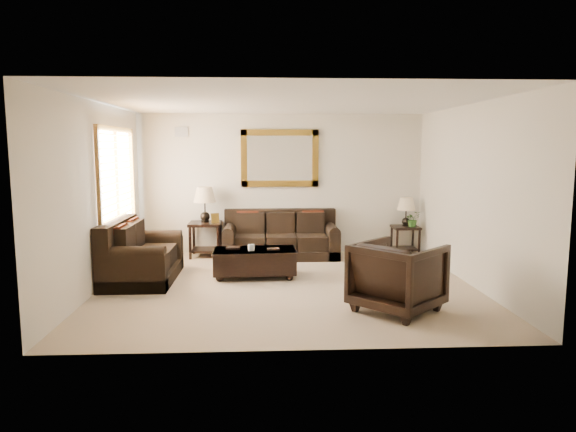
{
  "coord_description": "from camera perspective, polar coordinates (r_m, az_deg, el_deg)",
  "views": [
    {
      "loc": [
        -0.37,
        -7.48,
        2.04
      ],
      "look_at": [
        0.04,
        0.6,
        0.97
      ],
      "focal_mm": 32.0,
      "sensor_mm": 36.0,
      "label": 1
    }
  ],
  "objects": [
    {
      "name": "loveseat",
      "position": [
        8.32,
        -16.24,
        -4.51
      ],
      "size": [
        1.0,
        1.68,
        0.94
      ],
      "rotation": [
        0.0,
        0.0,
        1.57
      ],
      "color": "black",
      "rests_on": "room"
    },
    {
      "name": "armchair",
      "position": [
        6.6,
        12.09,
        -6.25
      ],
      "size": [
        1.29,
        1.29,
        0.97
      ],
      "primitive_type": "imported",
      "rotation": [
        0.0,
        0.0,
        2.33
      ],
      "color": "black",
      "rests_on": "floor"
    },
    {
      "name": "end_table_right",
      "position": [
        10.16,
        12.96,
        -0.14
      ],
      "size": [
        0.5,
        0.5,
        1.1
      ],
      "color": "black",
      "rests_on": "room"
    },
    {
      "name": "coffee_table",
      "position": [
        8.22,
        -3.73,
        -4.87
      ],
      "size": [
        1.33,
        0.75,
        0.56
      ],
      "rotation": [
        0.0,
        0.0,
        0.03
      ],
      "color": "black",
      "rests_on": "room"
    },
    {
      "name": "end_table_left",
      "position": [
        9.77,
        -9.2,
        0.5
      ],
      "size": [
        0.6,
        0.6,
        1.32
      ],
      "color": "black",
      "rests_on": "room"
    },
    {
      "name": "window",
      "position": [
        8.71,
        -18.44,
        3.92
      ],
      "size": [
        0.07,
        1.96,
        1.66
      ],
      "color": "white",
      "rests_on": "room"
    },
    {
      "name": "mirror",
      "position": [
        9.95,
        -0.92,
        6.43
      ],
      "size": [
        1.5,
        0.06,
        1.1
      ],
      "color": "#523510",
      "rests_on": "room"
    },
    {
      "name": "sofa",
      "position": [
        9.71,
        -0.82,
        -2.68
      ],
      "size": [
        2.14,
        0.93,
        0.88
      ],
      "color": "black",
      "rests_on": "room"
    },
    {
      "name": "air_vent",
      "position": [
        10.08,
        -11.76,
        9.14
      ],
      "size": [
        0.25,
        0.02,
        0.18
      ],
      "primitive_type": "cube",
      "color": "#999999",
      "rests_on": "room"
    },
    {
      "name": "potted_plant",
      "position": [
        10.11,
        13.69,
        -0.51
      ],
      "size": [
        0.35,
        0.37,
        0.24
      ],
      "primitive_type": "imported",
      "rotation": [
        0.0,
        0.0,
        0.29
      ],
      "color": "#28511C",
      "rests_on": "end_table_right"
    },
    {
      "name": "room",
      "position": [
        7.52,
        -0.06,
        2.27
      ],
      "size": [
        5.51,
        5.01,
        2.71
      ],
      "color": "gray",
      "rests_on": "ground"
    }
  ]
}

